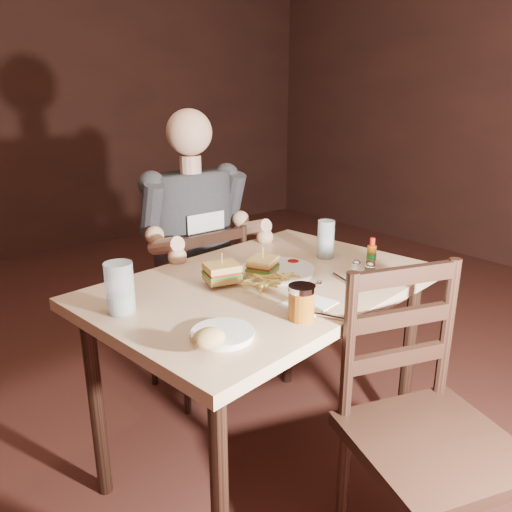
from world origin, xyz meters
TOP-DOWN VIEW (x-y plane):
  - room_shell at (0.00, 0.00)m, footprint 7.00×7.00m
  - main_table at (-0.15, 0.06)m, footprint 1.29×0.96m
  - chair_far at (-0.07, 0.69)m, footprint 0.40×0.43m
  - chair_near at (-0.09, -0.60)m, footprint 0.56×0.58m
  - diner at (-0.07, 0.64)m, footprint 0.53×0.42m
  - dinner_plate at (-0.07, 0.10)m, footprint 0.30×0.30m
  - sandwich_left at (-0.29, 0.13)m, footprint 0.13×0.12m
  - sandwich_right at (-0.14, 0.09)m, footprint 0.14×0.13m
  - fries_pile at (-0.17, 0.02)m, footprint 0.27×0.21m
  - ketchup_dollop at (0.03, 0.12)m, footprint 0.05×0.05m
  - glass_left at (-0.66, 0.13)m, footprint 0.10×0.10m
  - glass_right at (0.21, 0.12)m, footprint 0.08×0.08m
  - hot_sauce at (0.26, -0.07)m, footprint 0.04×0.04m
  - salt_shaker at (0.12, -0.11)m, footprint 0.04×0.04m
  - pepper_shaker at (0.13, -0.17)m, footprint 0.04×0.04m
  - syrup_dispenser at (-0.27, -0.24)m, footprint 0.09×0.09m
  - napkin at (-0.17, -0.18)m, footprint 0.17×0.16m
  - knife at (-0.20, -0.29)m, footprint 0.09×0.17m
  - fork at (0.06, -0.10)m, footprint 0.05×0.14m
  - side_plate at (-0.51, -0.20)m, footprint 0.19×0.19m
  - bread_roll at (-0.59, -0.24)m, footprint 0.10×0.09m

SIDE VIEW (x-z plane):
  - chair_far at x=-0.07m, z-range 0.00..0.84m
  - chair_near at x=-0.09m, z-range 0.00..0.93m
  - main_table at x=-0.15m, z-range 0.30..1.07m
  - napkin at x=-0.17m, z-range 0.77..0.77m
  - fork at x=0.06m, z-range 0.77..0.78m
  - knife at x=-0.20m, z-range 0.77..0.78m
  - side_plate at x=-0.51m, z-range 0.77..0.78m
  - dinner_plate at x=-0.07m, z-range 0.77..0.79m
  - ketchup_dollop at x=0.03m, z-range 0.79..0.80m
  - salt_shaker at x=0.12m, z-range 0.77..0.83m
  - fries_pile at x=-0.17m, z-range 0.79..0.82m
  - pepper_shaker at x=0.13m, z-range 0.77..0.84m
  - bread_roll at x=-0.59m, z-range 0.78..0.84m
  - syrup_dispenser at x=-0.27m, z-range 0.77..0.87m
  - hot_sauce at x=0.26m, z-range 0.77..0.88m
  - sandwich_right at x=-0.14m, z-range 0.79..0.88m
  - sandwich_left at x=-0.29m, z-range 0.79..0.88m
  - glass_right at x=0.21m, z-range 0.77..0.92m
  - glass_left at x=-0.66m, z-range 0.77..0.93m
  - diner at x=-0.07m, z-range 0.43..1.34m
  - room_shell at x=0.00m, z-range -2.10..4.90m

